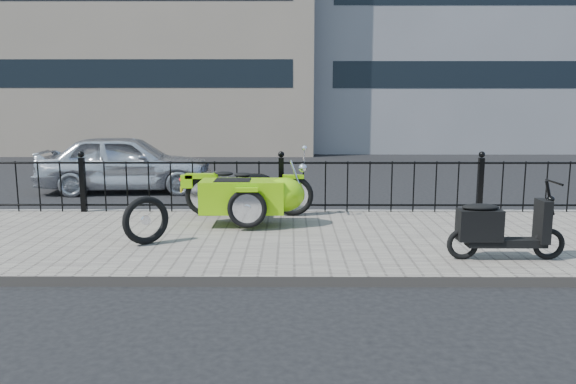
{
  "coord_description": "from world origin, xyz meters",
  "views": [
    {
      "loc": [
        0.16,
        -8.45,
        2.09
      ],
      "look_at": [
        0.13,
        -0.1,
        0.71
      ],
      "focal_mm": 35.0,
      "sensor_mm": 36.0,
      "label": 1
    }
  ],
  "objects_px": {
    "spare_tire": "(146,220)",
    "sedan_car": "(126,163)",
    "scooter": "(498,229)",
    "motorcycle_sidecar": "(254,194)"
  },
  "relations": [
    {
      "from": "spare_tire",
      "to": "sedan_car",
      "type": "height_order",
      "value": "sedan_car"
    },
    {
      "from": "spare_tire",
      "to": "sedan_car",
      "type": "bearing_deg",
      "value": 108.69
    },
    {
      "from": "motorcycle_sidecar",
      "to": "spare_tire",
      "type": "distance_m",
      "value": 1.92
    },
    {
      "from": "scooter",
      "to": "spare_tire",
      "type": "height_order",
      "value": "scooter"
    },
    {
      "from": "sedan_car",
      "to": "motorcycle_sidecar",
      "type": "bearing_deg",
      "value": -145.26
    },
    {
      "from": "spare_tire",
      "to": "sedan_car",
      "type": "xyz_separation_m",
      "value": [
        -1.76,
        5.2,
        0.2
      ]
    },
    {
      "from": "scooter",
      "to": "sedan_car",
      "type": "bearing_deg",
      "value": 136.82
    },
    {
      "from": "sedan_car",
      "to": "scooter",
      "type": "bearing_deg",
      "value": -137.51
    },
    {
      "from": "motorcycle_sidecar",
      "to": "spare_tire",
      "type": "bearing_deg",
      "value": -137.08
    },
    {
      "from": "scooter",
      "to": "spare_tire",
      "type": "distance_m",
      "value": 4.61
    }
  ]
}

